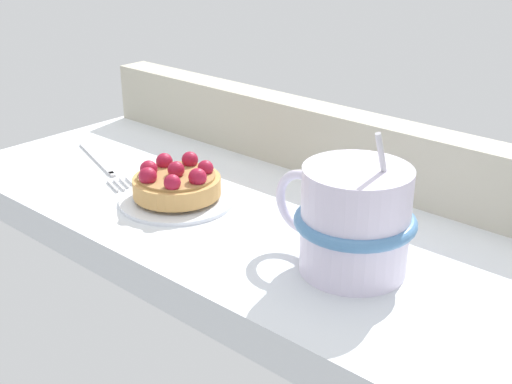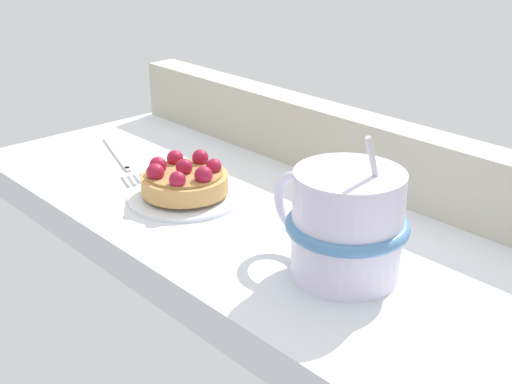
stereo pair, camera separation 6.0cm
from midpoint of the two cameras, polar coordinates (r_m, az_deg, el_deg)
ground_plane at (r=72.06cm, az=2.81°, el=-2.87°), size 74.18×31.24×3.75cm
window_rail_back at (r=79.29cm, az=9.77°, el=3.84°), size 72.70×4.33×7.81cm
dessert_plate at (r=73.75cm, az=-3.64°, el=-0.30°), size 12.49×12.49×0.86cm
raspberry_tart at (r=73.03cm, az=-3.71°, el=1.06°), size 9.39×9.39×3.71cm
coffee_mug at (r=58.10cm, az=10.45°, el=-2.72°), size 13.98×10.53×13.12cm
dessert_fork at (r=85.24cm, az=-9.28°, el=2.69°), size 17.25×7.26×0.60cm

